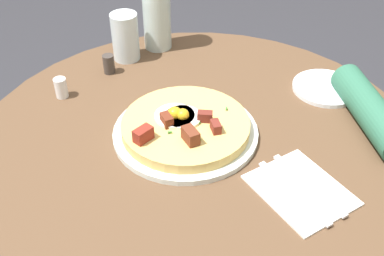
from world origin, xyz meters
The scene contains 11 objects.
dining_table centered at (0.00, 0.00, 0.55)m, with size 0.93×0.93×0.72m.
pizza_plate centered at (0.00, 0.03, 0.73)m, with size 0.30×0.30×0.01m, color silver.
breakfast_pizza centered at (0.00, 0.03, 0.75)m, with size 0.26×0.26×0.05m.
bread_plate centered at (0.25, -0.24, 0.73)m, with size 0.15×0.15×0.01m, color white.
napkin centered at (-0.09, -0.22, 0.72)m, with size 0.17×0.14×0.00m, color white.
fork centered at (-0.08, -0.23, 0.73)m, with size 0.18×0.01×0.01m, color silver.
knife centered at (-0.11, -0.21, 0.73)m, with size 0.18×0.01×0.01m, color silver.
water_glass centered at (0.26, 0.26, 0.78)m, with size 0.07×0.07×0.12m, color silver.
water_bottle centered at (0.34, 0.21, 0.84)m, with size 0.07×0.07×0.24m, color silver.
salt_shaker centered at (0.05, 0.34, 0.74)m, with size 0.03×0.03×0.05m, color white.
pepper_shaker centered at (0.18, 0.28, 0.74)m, with size 0.03×0.03×0.05m, color #3F3833.
Camera 1 is at (-0.71, -0.20, 1.33)m, focal length 43.94 mm.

